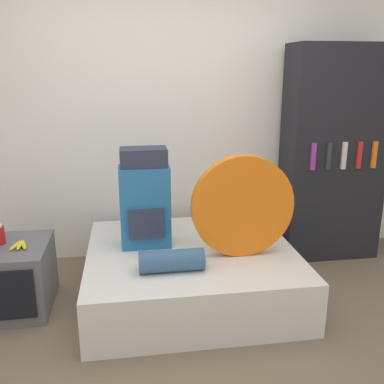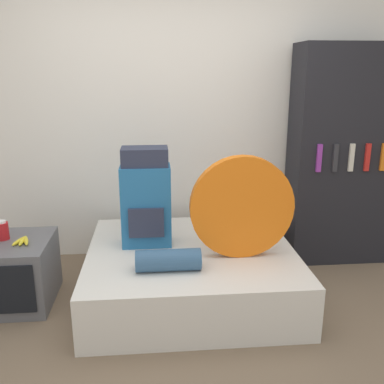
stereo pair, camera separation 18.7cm
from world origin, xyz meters
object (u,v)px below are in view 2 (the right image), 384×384
object	(u,v)px
backpack	(146,199)
canister	(2,231)
television	(17,272)
tent_bag	(242,207)
sleeping_roll	(168,260)
bookshelf	(341,156)

from	to	relation	value
backpack	canister	size ratio (longest dim) A/B	5.25
television	tent_bag	bearing A→B (deg)	-5.53
tent_bag	television	size ratio (longest dim) A/B	1.24
sleeping_roll	bookshelf	bearing A→B (deg)	31.08
tent_bag	bookshelf	world-z (taller)	bookshelf
backpack	bookshelf	bearing A→B (deg)	15.13
television	backpack	bearing A→B (deg)	7.44
tent_bag	canister	world-z (taller)	tent_bag
bookshelf	tent_bag	bearing A→B (deg)	-144.07
sleeping_roll	bookshelf	distance (m)	1.91
tent_bag	sleeping_roll	bearing A→B (deg)	-159.94
television	bookshelf	size ratio (longest dim) A/B	0.31
sleeping_roll	bookshelf	size ratio (longest dim) A/B	0.23
backpack	tent_bag	world-z (taller)	backpack
backpack	sleeping_roll	size ratio (longest dim) A/B	1.72
sleeping_roll	canister	xyz separation A→B (m)	(-1.21, 0.41, 0.10)
backpack	sleeping_roll	xyz separation A→B (m)	(0.15, -0.48, -0.29)
sleeping_roll	tent_bag	bearing A→B (deg)	20.06
sleeping_roll	television	world-z (taller)	sleeping_roll
backpack	canister	world-z (taller)	backpack
tent_bag	canister	bearing A→B (deg)	173.00
sleeping_roll	television	bearing A→B (deg)	162.40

